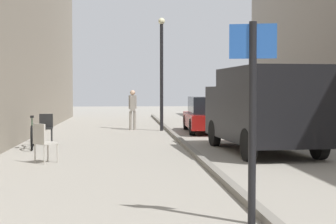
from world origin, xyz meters
TOP-DOWN VIEW (x-y plane):
  - ground_plane at (0.00, 12.00)m, footprint 80.00×80.00m
  - kerb_strip at (1.58, 12.00)m, footprint 0.16×40.00m
  - pedestrian_main_foreground at (0.09, 20.57)m, footprint 0.34×0.22m
  - delivery_van at (3.53, 12.31)m, footprint 2.35×5.08m
  - parked_car at (3.17, 19.03)m, footprint 1.97×4.27m
  - street_sign_post at (1.36, 4.91)m, footprint 0.59×0.17m
  - lamp_post at (1.31, 20.00)m, footprint 0.28×0.28m
  - bicycle_leaning at (-2.99, 13.80)m, footprint 0.32×1.76m
  - cafe_chair_near_window at (-2.84, 15.47)m, footprint 0.48×0.48m
  - cafe_chair_by_doorway at (-2.19, 10.68)m, footprint 0.62×0.62m

SIDE VIEW (x-z plane):
  - ground_plane at x=0.00m, z-range 0.00..0.00m
  - kerb_strip at x=1.58m, z-range 0.00..0.12m
  - bicycle_leaning at x=-2.99m, z-range -0.11..0.87m
  - cafe_chair_near_window at x=-2.84m, z-range 0.08..1.02m
  - cafe_chair_by_doorway at x=-2.19m, z-range 0.08..1.02m
  - parked_car at x=3.17m, z-range -0.01..1.44m
  - pedestrian_main_foreground at x=0.09m, z-range 0.13..1.85m
  - delivery_van at x=3.53m, z-range 0.09..2.42m
  - street_sign_post at x=1.36m, z-range 0.25..2.85m
  - lamp_post at x=1.31m, z-range 0.34..5.10m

